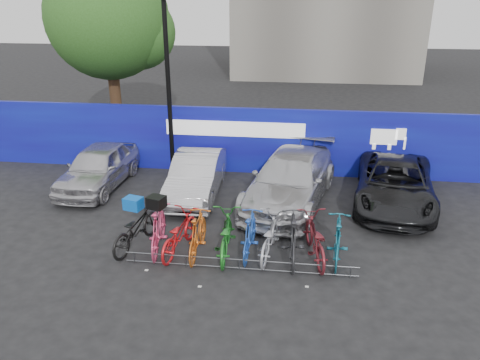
% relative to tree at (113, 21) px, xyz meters
% --- Properties ---
extents(ground, '(100.00, 100.00, 0.00)m').
position_rel_tree_xyz_m(ground, '(6.77, -10.06, -5.07)').
color(ground, black).
rests_on(ground, ground).
extents(hoarding, '(22.00, 0.18, 2.40)m').
position_rel_tree_xyz_m(hoarding, '(6.78, -4.06, -3.86)').
color(hoarding, '#11087B').
rests_on(hoarding, ground).
extents(tree, '(5.40, 5.20, 7.80)m').
position_rel_tree_xyz_m(tree, '(0.00, 0.00, 0.00)').
color(tree, '#382314').
rests_on(tree, ground).
extents(lamppost, '(0.25, 0.50, 6.11)m').
position_rel_tree_xyz_m(lamppost, '(3.57, -4.66, -1.80)').
color(lamppost, black).
rests_on(lamppost, ground).
extents(bike_rack, '(5.60, 0.03, 0.30)m').
position_rel_tree_xyz_m(bike_rack, '(6.77, -10.66, -4.91)').
color(bike_rack, '#595B60').
rests_on(bike_rack, ground).
extents(car_0, '(1.83, 4.23, 1.42)m').
position_rel_tree_xyz_m(car_0, '(1.38, -6.08, -4.36)').
color(car_0, '#B6B5BB').
rests_on(car_0, ground).
extents(car_1, '(1.55, 4.16, 1.36)m').
position_rel_tree_xyz_m(car_1, '(4.82, -6.37, -4.39)').
color(car_1, '#B4B4B8').
rests_on(car_1, ground).
extents(car_2, '(3.29, 5.67, 1.54)m').
position_rel_tree_xyz_m(car_2, '(7.86, -6.55, -4.30)').
color(car_2, '#B9BABF').
rests_on(car_2, ground).
extents(car_3, '(3.03, 5.26, 1.38)m').
position_rel_tree_xyz_m(car_3, '(11.07, -6.31, -4.38)').
color(car_3, black).
rests_on(car_3, ground).
extents(bike_0, '(1.19, 2.17, 1.08)m').
position_rel_tree_xyz_m(bike_0, '(3.98, -9.88, -4.53)').
color(bike_0, black).
rests_on(bike_0, ground).
extents(bike_1, '(0.80, 2.02, 1.18)m').
position_rel_tree_xyz_m(bike_1, '(4.60, -9.94, -4.48)').
color(bike_1, '#E14170').
rests_on(bike_1, ground).
extents(bike_2, '(1.05, 2.06, 1.03)m').
position_rel_tree_xyz_m(bike_2, '(5.15, -9.98, -4.55)').
color(bike_2, red).
rests_on(bike_2, ground).
extents(bike_3, '(0.55, 1.87, 1.12)m').
position_rel_tree_xyz_m(bike_3, '(5.65, -10.06, -4.51)').
color(bike_3, '#D5621A').
rests_on(bike_3, ground).
extents(bike_4, '(0.84, 2.10, 1.08)m').
position_rel_tree_xyz_m(bike_4, '(6.33, -9.98, -4.53)').
color(bike_4, '#1E7722').
rests_on(bike_4, ground).
extents(bike_5, '(0.62, 1.88, 1.11)m').
position_rel_tree_xyz_m(bike_5, '(6.94, -9.88, -4.51)').
color(bike_5, blue).
rests_on(bike_5, ground).
extents(bike_6, '(0.92, 2.01, 1.02)m').
position_rel_tree_xyz_m(bike_6, '(7.42, -9.86, -4.56)').
color(bike_6, '#AAABB2').
rests_on(bike_6, ground).
extents(bike_7, '(0.65, 2.04, 1.21)m').
position_rel_tree_xyz_m(bike_7, '(8.01, -10.01, -4.46)').
color(bike_7, '#2A2A2D').
rests_on(bike_7, ground).
extents(bike_8, '(1.11, 2.19, 1.10)m').
position_rel_tree_xyz_m(bike_8, '(8.54, -9.89, -4.52)').
color(bike_8, maroon).
rests_on(bike_8, ground).
extents(bike_9, '(0.70, 1.93, 1.14)m').
position_rel_tree_xyz_m(bike_9, '(9.10, -9.90, -4.50)').
color(bike_9, '#16677E').
rests_on(bike_9, ground).
extents(cargo_crate, '(0.50, 0.43, 0.31)m').
position_rel_tree_xyz_m(cargo_crate, '(3.98, -9.88, -3.83)').
color(cargo_crate, '#0A4FB2').
rests_on(cargo_crate, bike_0).
extents(cargo_topcase, '(0.49, 0.46, 0.30)m').
position_rel_tree_xyz_m(cargo_topcase, '(4.60, -9.94, -3.73)').
color(cargo_topcase, black).
rests_on(cargo_topcase, bike_1).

